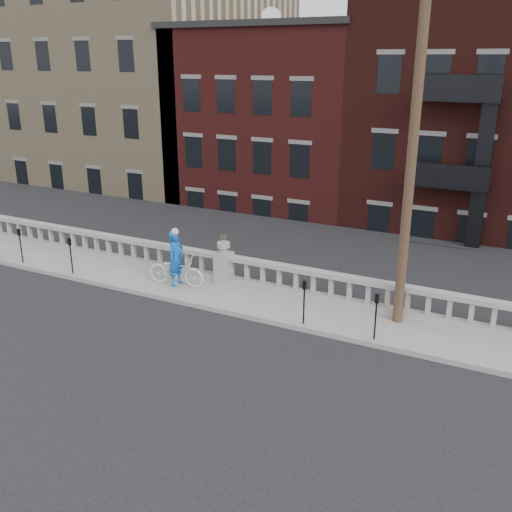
{
  "coord_description": "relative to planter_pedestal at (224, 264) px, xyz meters",
  "views": [
    {
      "loc": [
        9.48,
        -12.16,
        7.64
      ],
      "look_at": [
        1.64,
        3.2,
        1.62
      ],
      "focal_mm": 40.0,
      "sensor_mm": 36.0,
      "label": 1
    }
  ],
  "objects": [
    {
      "name": "sidewalk",
      "position": [
        0.0,
        -0.95,
        -0.76
      ],
      "size": [
        32.0,
        2.2,
        0.15
      ],
      "primitive_type": "cube",
      "color": "gray",
      "rests_on": "ground"
    },
    {
      "name": "parking_meter_d",
      "position": [
        5.91,
        -1.8,
        0.17
      ],
      "size": [
        0.1,
        0.09,
        1.36
      ],
      "color": "black",
      "rests_on": "sidewalk"
    },
    {
      "name": "cyclist",
      "position": [
        -1.33,
        -0.96,
        0.29
      ],
      "size": [
        0.5,
        0.73,
        1.94
      ],
      "primitive_type": "imported",
      "rotation": [
        0.0,
        0.0,
        1.52
      ],
      "color": "blue",
      "rests_on": "sidewalk"
    },
    {
      "name": "bicycle",
      "position": [
        -1.35,
        -0.96,
        -0.14
      ],
      "size": [
        2.14,
        0.98,
        1.08
      ],
      "primitive_type": "imported",
      "rotation": [
        0.0,
        0.0,
        1.7
      ],
      "color": "silver",
      "rests_on": "sidewalk"
    },
    {
      "name": "parking_meter_c",
      "position": [
        3.76,
        -1.8,
        0.17
      ],
      "size": [
        0.1,
        0.09,
        1.36
      ],
      "color": "black",
      "rests_on": "sidewalk"
    },
    {
      "name": "planter_pedestal",
      "position": [
        0.0,
        0.0,
        0.0
      ],
      "size": [
        0.55,
        0.55,
        1.76
      ],
      "color": "gray",
      "rests_on": "sidewalk"
    },
    {
      "name": "parking_meter_b",
      "position": [
        -5.36,
        -1.8,
        0.17
      ],
      "size": [
        0.1,
        0.09,
        1.36
      ],
      "color": "black",
      "rests_on": "sidewalk"
    },
    {
      "name": "ground",
      "position": [
        0.0,
        -3.95,
        -0.83
      ],
      "size": [
        120.0,
        120.0,
        0.0
      ],
      "primitive_type": "plane",
      "color": "black",
      "rests_on": "ground"
    },
    {
      "name": "parking_meter_a",
      "position": [
        -7.91,
        -1.8,
        0.17
      ],
      "size": [
        0.1,
        0.09,
        1.36
      ],
      "color": "black",
      "rests_on": "sidewalk"
    },
    {
      "name": "balustrade",
      "position": [
        0.0,
        0.0,
        -0.19
      ],
      "size": [
        28.0,
        0.34,
        1.03
      ],
      "color": "gray",
      "rests_on": "sidewalk"
    },
    {
      "name": "lower_level",
      "position": [
        0.56,
        19.09,
        1.8
      ],
      "size": [
        80.0,
        44.0,
        20.8
      ],
      "color": "#605E59",
      "rests_on": "ground"
    },
    {
      "name": "utility_pole",
      "position": [
        6.2,
        -0.35,
        4.41
      ],
      "size": [
        1.6,
        0.28,
        10.0
      ],
      "color": "#422D1E",
      "rests_on": "sidewalk"
    }
  ]
}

